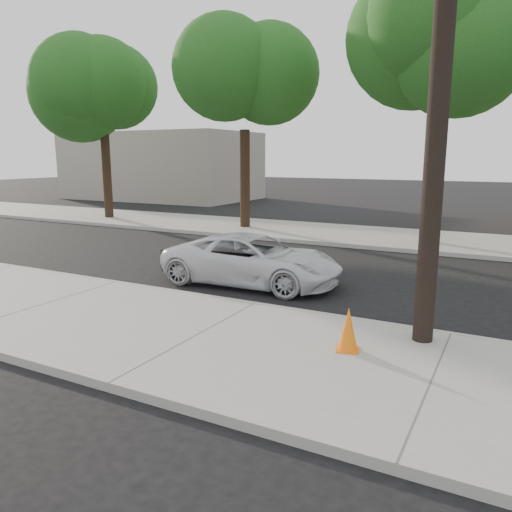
# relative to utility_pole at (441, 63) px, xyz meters

# --- Properties ---
(ground) EXTENTS (120.00, 120.00, 0.00)m
(ground) POSITION_rel_utility_pole_xyz_m (-3.60, 2.70, -4.70)
(ground) COLOR black
(ground) RESTS_ON ground
(near_sidewalk) EXTENTS (90.00, 4.40, 0.15)m
(near_sidewalk) POSITION_rel_utility_pole_xyz_m (-3.60, -1.60, -4.62)
(near_sidewalk) COLOR gray
(near_sidewalk) RESTS_ON ground
(far_sidewalk) EXTENTS (90.00, 5.00, 0.15)m
(far_sidewalk) POSITION_rel_utility_pole_xyz_m (-3.60, 11.20, -4.62)
(far_sidewalk) COLOR gray
(far_sidewalk) RESTS_ON ground
(curb_near) EXTENTS (90.00, 0.12, 0.16)m
(curb_near) POSITION_rel_utility_pole_xyz_m (-3.60, 0.60, -4.62)
(curb_near) COLOR #9E9B93
(curb_near) RESTS_ON ground
(building_far) EXTENTS (14.00, 8.00, 5.00)m
(building_far) POSITION_rel_utility_pole_xyz_m (-23.60, 22.70, -2.20)
(building_far) COLOR gray
(building_far) RESTS_ON ground
(utility_pole) EXTENTS (1.40, 0.34, 9.00)m
(utility_pole) POSITION_rel_utility_pole_xyz_m (0.00, 0.00, 0.00)
(utility_pole) COLOR black
(utility_pole) RESTS_ON near_sidewalk
(tree_a) EXTENTS (4.65, 4.50, 9.00)m
(tree_a) POSITION_rel_utility_pole_xyz_m (-17.40, 10.55, 1.83)
(tree_a) COLOR black
(tree_a) RESTS_ON far_sidewalk
(tree_b) EXTENTS (4.34, 4.20, 8.45)m
(tree_b) POSITION_rel_utility_pole_xyz_m (-9.41, 10.76, 1.45)
(tree_b) COLOR black
(tree_b) RESTS_ON far_sidewalk
(tree_c) EXTENTS (4.96, 4.80, 9.55)m
(tree_c) POSITION_rel_utility_pole_xyz_m (-1.38, 10.34, 2.21)
(tree_c) COLOR black
(tree_c) RESTS_ON far_sidewalk
(police_cruiser) EXTENTS (4.72, 2.32, 1.29)m
(police_cruiser) POSITION_rel_utility_pole_xyz_m (-4.71, 2.52, -4.05)
(police_cruiser) COLOR silver
(police_cruiser) RESTS_ON ground
(traffic_cone) EXTENTS (0.46, 0.46, 0.72)m
(traffic_cone) POSITION_rel_utility_pole_xyz_m (-1.01, -1.04, -4.20)
(traffic_cone) COLOR orange
(traffic_cone) RESTS_ON near_sidewalk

